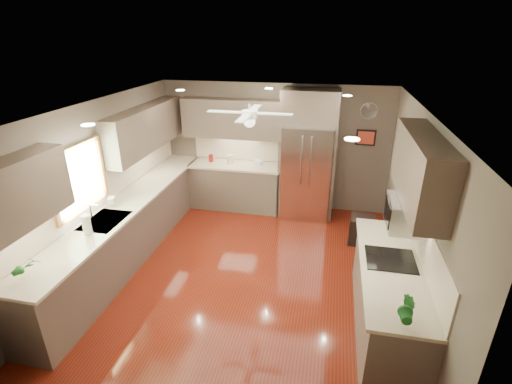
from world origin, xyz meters
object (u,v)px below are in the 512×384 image
(microwave, at_px, (406,214))
(paper_towel, at_px, (87,224))
(potted_plant_left, at_px, (27,266))
(stool, at_px, (362,230))
(canister_c, at_px, (230,160))
(canister_a, at_px, (211,158))
(refrigerator, at_px, (307,158))
(potted_plant_right, at_px, (407,310))
(soap_bottle, at_px, (113,200))
(bowl, at_px, (258,164))

(microwave, height_order, paper_towel, microwave)
(potted_plant_left, height_order, stool, potted_plant_left)
(canister_c, height_order, stool, canister_c)
(canister_a, distance_m, paper_towel, 3.19)
(refrigerator, relative_size, stool, 5.07)
(potted_plant_right, bearing_deg, paper_towel, 167.28)
(canister_c, height_order, potted_plant_right, potted_plant_right)
(soap_bottle, bearing_deg, paper_towel, -80.03)
(soap_bottle, distance_m, microwave, 4.15)
(canister_c, height_order, paper_towel, paper_towel)
(soap_bottle, bearing_deg, bowl, 51.50)
(potted_plant_right, bearing_deg, microwave, 84.52)
(soap_bottle, xyz_separation_m, potted_plant_right, (3.98, -1.71, 0.06))
(canister_a, height_order, microwave, microwave)
(potted_plant_right, height_order, refrigerator, refrigerator)
(refrigerator, bearing_deg, paper_towel, -130.80)
(canister_a, bearing_deg, potted_plant_left, -99.82)
(potted_plant_left, distance_m, paper_towel, 0.98)
(stool, bearing_deg, bowl, 154.56)
(potted_plant_left, bearing_deg, paper_towel, 87.99)
(potted_plant_left, relative_size, paper_towel, 1.15)
(soap_bottle, bearing_deg, potted_plant_left, -86.43)
(potted_plant_right, distance_m, refrigerator, 4.09)
(paper_towel, bearing_deg, stool, 30.26)
(potted_plant_right, distance_m, stool, 3.14)
(canister_c, xyz_separation_m, soap_bottle, (-1.24, -2.22, 0.01))
(potted_plant_right, relative_size, microwave, 0.57)
(canister_a, relative_size, refrigerator, 0.06)
(potted_plant_right, xyz_separation_m, refrigerator, (-1.21, 3.91, 0.09))
(bowl, relative_size, refrigerator, 0.08)
(soap_bottle, height_order, stool, soap_bottle)
(potted_plant_left, height_order, potted_plant_right, potted_plant_left)
(stool, bearing_deg, canister_c, 160.49)
(potted_plant_left, height_order, microwave, microwave)
(potted_plant_left, bearing_deg, potted_plant_right, 1.71)
(canister_a, xyz_separation_m, bowl, (0.98, -0.00, -0.06))
(potted_plant_left, distance_m, bowl, 4.43)
(paper_towel, bearing_deg, soap_bottle, 99.97)
(refrigerator, height_order, stool, refrigerator)
(canister_c, height_order, refrigerator, refrigerator)
(soap_bottle, height_order, paper_towel, paper_towel)
(canister_a, height_order, stool, canister_a)
(canister_c, relative_size, potted_plant_left, 0.60)
(canister_c, relative_size, microwave, 0.35)
(refrigerator, distance_m, paper_towel, 4.02)
(canister_c, height_order, potted_plant_left, potted_plant_left)
(canister_c, relative_size, stool, 0.40)
(potted_plant_left, distance_m, refrigerator, 4.82)
(canister_c, xyz_separation_m, refrigerator, (1.53, -0.03, 0.16))
(soap_bottle, relative_size, potted_plant_right, 0.65)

